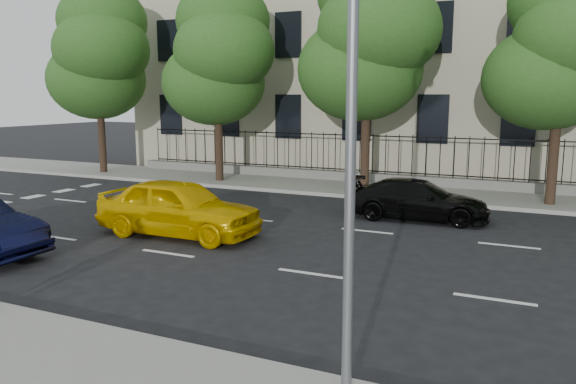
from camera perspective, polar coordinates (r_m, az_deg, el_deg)
ground at (r=10.92m, az=-2.82°, el=-11.97°), size 120.00×120.00×0.00m
far_sidewalk at (r=23.80m, az=12.92°, el=-0.08°), size 60.00×4.00×0.15m
lane_markings at (r=15.07m, az=5.58°, el=-5.82°), size 49.60×4.62×0.01m
masonry_building at (r=32.66m, az=16.96°, el=18.12°), size 34.60×12.11×18.50m
iron_fence at (r=25.36m, az=13.76°, el=1.79°), size 30.00×0.50×2.20m
street_light at (r=7.63m, az=7.98°, el=18.00°), size 0.25×3.32×8.05m
tree_a at (r=30.52m, az=-18.55°, el=13.19°), size 5.71×5.31×9.39m
tree_b at (r=26.26m, az=-6.95°, el=13.62°), size 5.53×5.12×8.97m
tree_c at (r=23.44m, az=8.32°, el=15.46°), size 5.89×5.50×9.80m
tree_d at (r=22.42m, az=26.20°, el=13.38°), size 5.34×4.94×8.84m
yellow_taxi at (r=16.62m, az=-11.06°, el=-1.53°), size 4.96×2.04×1.68m
black_sedan at (r=18.94m, az=13.07°, el=-0.77°), size 4.66×2.09×1.33m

